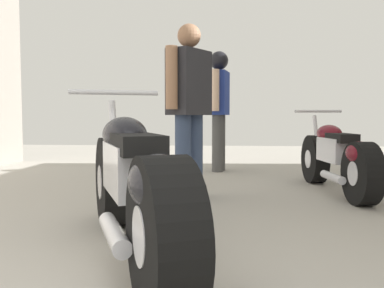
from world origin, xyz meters
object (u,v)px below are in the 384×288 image
at_px(motorcycle_maroon_cruiser, 132,185).
at_px(mechanic_in_blue, 189,101).
at_px(motorcycle_black_naked, 337,158).
at_px(mechanic_with_helmet, 219,100).

distance_m(motorcycle_maroon_cruiser, mechanic_in_blue, 1.88).
height_order(motorcycle_black_naked, mechanic_in_blue, mechanic_in_blue).
bearing_deg(motorcycle_maroon_cruiser, mechanic_with_helmet, 83.46).
bearing_deg(motorcycle_maroon_cruiser, motorcycle_black_naked, 52.16).
height_order(motorcycle_black_naked, mechanic_with_helmet, mechanic_with_helmet).
relative_size(motorcycle_maroon_cruiser, mechanic_in_blue, 1.20).
xyz_separation_m(motorcycle_black_naked, mechanic_with_helmet, (-1.25, 1.72, 0.67)).
height_order(mechanic_in_blue, mechanic_with_helmet, mechanic_with_helmet).
bearing_deg(motorcycle_black_naked, motorcycle_maroon_cruiser, -127.84).
height_order(motorcycle_maroon_cruiser, motorcycle_black_naked, motorcycle_maroon_cruiser).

